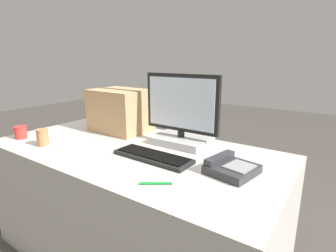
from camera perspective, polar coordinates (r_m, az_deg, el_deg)
ground_plane at (r=1.99m, az=-6.97°, el=-25.63°), size 12.00×12.00×0.00m
office_desk at (r=1.78m, az=-7.36°, el=-16.32°), size 1.80×0.90×0.75m
monitor at (r=1.65m, az=2.88°, el=1.60°), size 0.51×0.26×0.44m
keyboard at (r=1.44m, az=-3.35°, el=-6.60°), size 0.46×0.16×0.03m
desk_phone at (r=1.30m, az=13.53°, el=-8.75°), size 0.24×0.25×0.07m
paper_cup_left at (r=2.05m, az=-29.41°, el=-1.19°), size 0.08×0.08×0.09m
paper_cup_right at (r=1.81m, az=-25.63°, el=-2.23°), size 0.07×0.07×0.11m
spoon at (r=1.76m, az=-22.01°, el=-4.12°), size 0.15×0.07×0.00m
cardboard_box at (r=1.99m, az=-10.28°, el=3.38°), size 0.43×0.33×0.31m
pen_marker at (r=1.16m, az=-2.71°, el=-12.35°), size 0.12×0.09×0.01m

